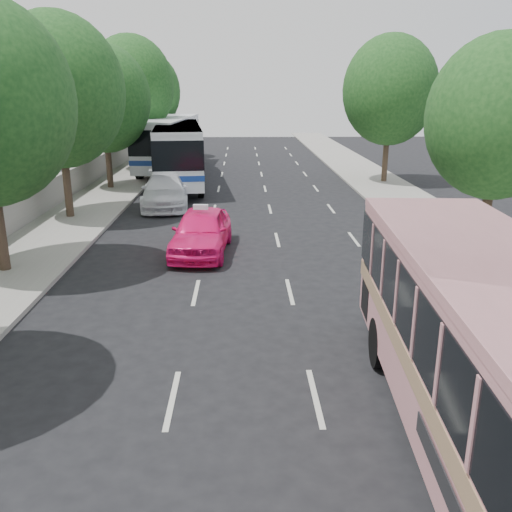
{
  "coord_description": "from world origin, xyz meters",
  "views": [
    {
      "loc": [
        -0.46,
        -11.63,
        6.01
      ],
      "look_at": [
        -0.08,
        2.59,
        1.6
      ],
      "focal_mm": 38.0,
      "sensor_mm": 36.0,
      "label": 1
    }
  ],
  "objects_px": {
    "pink_bus": "(499,345)",
    "white_pickup": "(165,191)",
    "tour_coach_rear": "(169,139)",
    "tour_coach_front": "(178,149)",
    "pink_taxi": "(201,231)"
  },
  "relations": [
    {
      "from": "pink_bus",
      "to": "white_pickup",
      "type": "height_order",
      "value": "pink_bus"
    },
    {
      "from": "tour_coach_rear",
      "to": "tour_coach_front",
      "type": "bearing_deg",
      "value": -74.28
    },
    {
      "from": "pink_bus",
      "to": "tour_coach_rear",
      "type": "distance_m",
      "value": 35.22
    },
    {
      "from": "tour_coach_front",
      "to": "tour_coach_rear",
      "type": "height_order",
      "value": "tour_coach_rear"
    },
    {
      "from": "pink_taxi",
      "to": "white_pickup",
      "type": "relative_size",
      "value": 0.86
    },
    {
      "from": "pink_bus",
      "to": "tour_coach_rear",
      "type": "relative_size",
      "value": 0.82
    },
    {
      "from": "tour_coach_front",
      "to": "tour_coach_rear",
      "type": "relative_size",
      "value": 0.98
    },
    {
      "from": "white_pickup",
      "to": "tour_coach_front",
      "type": "bearing_deg",
      "value": 84.53
    },
    {
      "from": "pink_bus",
      "to": "pink_taxi",
      "type": "bearing_deg",
      "value": 118.38
    },
    {
      "from": "pink_taxi",
      "to": "tour_coach_front",
      "type": "height_order",
      "value": "tour_coach_front"
    },
    {
      "from": "white_pickup",
      "to": "tour_coach_front",
      "type": "height_order",
      "value": "tour_coach_front"
    },
    {
      "from": "pink_taxi",
      "to": "white_pickup",
      "type": "height_order",
      "value": "pink_taxi"
    },
    {
      "from": "white_pickup",
      "to": "tour_coach_rear",
      "type": "distance_m",
      "value": 13.28
    },
    {
      "from": "pink_taxi",
      "to": "white_pickup",
      "type": "distance_m",
      "value": 8.92
    },
    {
      "from": "pink_bus",
      "to": "pink_taxi",
      "type": "height_order",
      "value": "pink_bus"
    }
  ]
}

